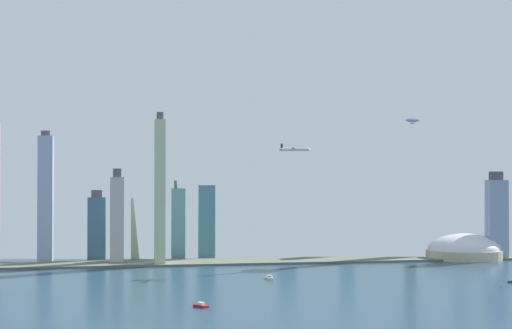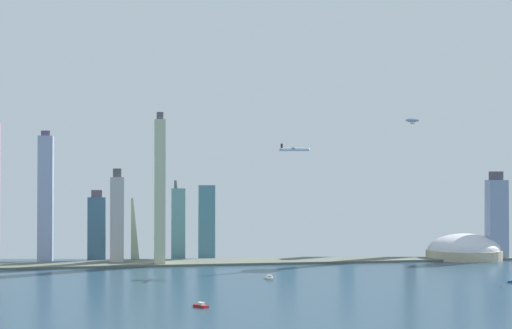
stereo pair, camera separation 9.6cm
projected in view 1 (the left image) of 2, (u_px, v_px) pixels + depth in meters
waterfront_pier at (249, 261)px, 957.19m from camera, size 828.66×63.16×2.70m
observation_tower at (410, 160)px, 1016.94m from camera, size 39.95×39.95×285.50m
stadium_dome at (463, 250)px, 1002.74m from camera, size 98.84×98.84×41.63m
skyscraper_0 at (461, 205)px, 1066.34m from camera, size 16.60×13.82×139.48m
skyscraper_1 at (46, 198)px, 968.41m from camera, size 17.95×22.46×162.76m
skyscraper_3 at (160, 191)px, 927.70m from camera, size 12.36×22.52×182.37m
skyscraper_4 at (117, 219)px, 942.26m from camera, size 16.46×14.80×115.42m
skyscraper_5 at (347, 227)px, 1030.09m from camera, size 15.33×17.61×77.80m
skyscraper_6 at (496, 218)px, 997.28m from camera, size 25.71×20.95×112.30m
skyscraper_7 at (139, 228)px, 1007.74m from camera, size 21.83×14.31×96.07m
skyscraper_8 at (97, 228)px, 974.30m from camera, size 22.00×20.07×88.97m
skyscraper_9 at (286, 231)px, 1064.59m from camera, size 22.97×22.63×64.19m
skyscraper_10 at (206, 222)px, 1004.85m from camera, size 20.89×26.13×94.81m
skyscraper_11 at (178, 222)px, 1003.72m from camera, size 17.71×14.49×100.96m
boat_0 at (201, 305)px, 624.87m from camera, size 12.11×14.40×4.03m
boat_1 at (270, 278)px, 799.75m from camera, size 8.42×16.72×3.96m
channel_buoy_0 at (501, 286)px, 737.16m from camera, size 1.24×1.24×2.54m
airplane at (295, 149)px, 900.97m from camera, size 34.29×33.23×8.71m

